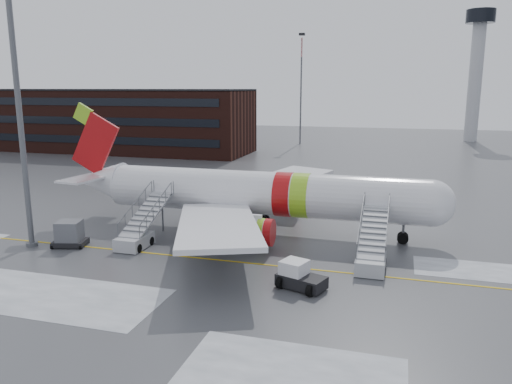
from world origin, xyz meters
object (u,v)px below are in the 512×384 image
(airstair_fwd, at_px, (372,253))
(airstair_aft, at_px, (139,232))
(pushback_tug, at_px, (299,276))
(light_mast_near, at_px, (15,67))
(uld_container, at_px, (70,234))
(airliner, at_px, (252,193))

(airstair_fwd, xyz_separation_m, airstair_aft, (-18.42, 0.00, 0.00))
(pushback_tug, bearing_deg, light_mast_near, 173.80)
(pushback_tug, distance_m, uld_container, 19.71)
(airstair_fwd, relative_size, airstair_aft, 1.00)
(airstair_aft, xyz_separation_m, pushback_tug, (14.19, -5.05, -0.30))
(pushback_tug, relative_size, uld_container, 1.17)
(airstair_fwd, distance_m, uld_container, 23.73)
(uld_container, distance_m, light_mast_near, 13.45)
(airliner, height_order, light_mast_near, light_mast_near)
(pushback_tug, height_order, uld_container, uld_container)
(airstair_fwd, relative_size, uld_container, 2.64)
(airliner, xyz_separation_m, airstair_aft, (-7.61, -6.54, -2.35))
(airstair_fwd, height_order, airstair_aft, same)
(airstair_aft, bearing_deg, pushback_tug, -19.60)
(airliner, height_order, uld_container, airliner)
(light_mast_near, bearing_deg, airliner, 29.98)
(airstair_fwd, bearing_deg, uld_container, -175.71)
(airliner, xyz_separation_m, pushback_tug, (6.58, -11.59, -2.65))
(airstair_fwd, height_order, light_mast_near, light_mast_near)
(airliner, relative_size, uld_container, 12.02)
(uld_container, bearing_deg, airstair_aft, 18.69)
(airliner, distance_m, airstair_aft, 10.30)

